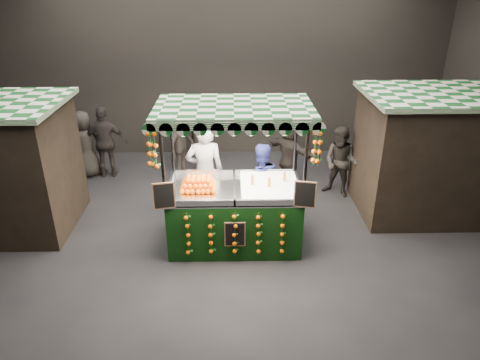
{
  "coord_description": "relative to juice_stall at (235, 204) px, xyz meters",
  "views": [
    {
      "loc": [
        0.23,
        -7.03,
        4.77
      ],
      "look_at": [
        0.39,
        0.57,
        1.18
      ],
      "focal_mm": 33.31,
      "sensor_mm": 36.0,
      "label": 1
    }
  ],
  "objects": [
    {
      "name": "neighbour_stall_right",
      "position": [
        4.11,
        1.27,
        0.47
      ],
      "size": [
        3.0,
        2.2,
        2.6
      ],
      "color": "black",
      "rests_on": "ground"
    },
    {
      "name": "shopper_4",
      "position": [
        -3.7,
        3.2,
        0.0
      ],
      "size": [
        0.98,
        0.88,
        1.69
      ],
      "rotation": [
        0.0,
        0.0,
        3.68
      ],
      "color": "#292522",
      "rests_on": "ground"
    },
    {
      "name": "ground",
      "position": [
        -0.29,
        -0.23,
        -0.84
      ],
      "size": [
        12.0,
        12.0,
        0.0
      ],
      "primitive_type": "plane",
      "color": "black",
      "rests_on": "ground"
    },
    {
      "name": "shopper_3",
      "position": [
        -1.29,
        3.3,
        0.0
      ],
      "size": [
        1.07,
        1.26,
        1.69
      ],
      "rotation": [
        0.0,
        0.0,
        1.09
      ],
      "color": "#2A2522",
      "rests_on": "ground"
    },
    {
      "name": "vendor_blue",
      "position": [
        0.52,
        0.87,
        0.01
      ],
      "size": [
        0.95,
        0.81,
        1.7
      ],
      "rotation": [
        0.0,
        0.0,
        3.37
      ],
      "color": "navy",
      "rests_on": "ground"
    },
    {
      "name": "shopper_2",
      "position": [
        -3.18,
        3.18,
        0.06
      ],
      "size": [
        1.09,
        0.51,
        1.81
      ],
      "rotation": [
        0.0,
        0.0,
        3.21
      ],
      "color": "#2B2523",
      "rests_on": "ground"
    },
    {
      "name": "vendor_grey",
      "position": [
        -0.6,
        0.99,
        0.21
      ],
      "size": [
        0.81,
        0.57,
        2.11
      ],
      "rotation": [
        0.0,
        0.0,
        3.23
      ],
      "color": "#929298",
      "rests_on": "ground"
    },
    {
      "name": "shopper_1",
      "position": [
        2.42,
        1.99,
        -0.02
      ],
      "size": [
        1.01,
        0.97,
        1.65
      ],
      "rotation": [
        0.0,
        0.0,
        -0.61
      ],
      "color": "black",
      "rests_on": "ground"
    },
    {
      "name": "juice_stall",
      "position": [
        0.0,
        0.0,
        0.0
      ],
      "size": [
        2.8,
        1.64,
        2.71
      ],
      "color": "black",
      "rests_on": "ground"
    },
    {
      "name": "shopper_0",
      "position": [
        -4.57,
        1.68,
        0.0
      ],
      "size": [
        0.65,
        0.46,
        1.69
      ],
      "rotation": [
        0.0,
        0.0,
        0.1
      ],
      "color": "black",
      "rests_on": "ground"
    },
    {
      "name": "shopper_5",
      "position": [
        1.32,
        2.58,
        -0.0
      ],
      "size": [
        1.4,
        1.5,
        1.68
      ],
      "rotation": [
        0.0,
        0.0,
        2.29
      ],
      "color": "#2C2624",
      "rests_on": "ground"
    },
    {
      "name": "market_hall",
      "position": [
        -0.29,
        -0.23,
        2.54
      ],
      "size": [
        12.1,
        10.1,
        5.05
      ],
      "color": "black",
      "rests_on": "ground"
    },
    {
      "name": "shopper_6",
      "position": [
        -0.95,
        3.79,
        0.13
      ],
      "size": [
        0.6,
        0.79,
        1.94
      ],
      "rotation": [
        0.0,
        0.0,
        -1.36
      ],
      "color": "#2B2523",
      "rests_on": "ground"
    }
  ]
}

